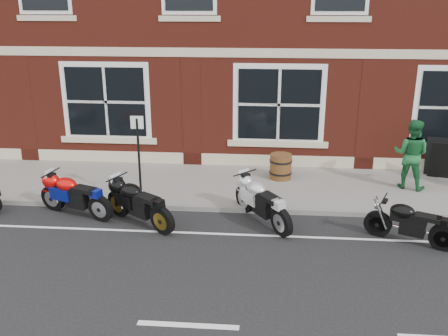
% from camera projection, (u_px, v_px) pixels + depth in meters
% --- Properties ---
extents(ground, '(80.00, 80.00, 0.00)m').
position_uv_depth(ground, '(209.00, 238.00, 10.60)').
color(ground, black).
rests_on(ground, ground).
extents(sidewalk, '(30.00, 3.00, 0.12)m').
position_uv_depth(sidewalk, '(222.00, 185.00, 13.41)').
color(sidewalk, slate).
rests_on(sidewalk, ground).
extents(kerb, '(30.00, 0.16, 0.12)m').
position_uv_depth(kerb, '(216.00, 209.00, 11.92)').
color(kerb, slate).
rests_on(kerb, ground).
extents(moto_sport_red, '(1.97, 0.87, 0.93)m').
position_uv_depth(moto_sport_red, '(75.00, 194.00, 11.56)').
color(moto_sport_red, black).
rests_on(moto_sport_red, ground).
extents(moto_sport_black, '(1.80, 1.32, 0.95)m').
position_uv_depth(moto_sport_black, '(139.00, 201.00, 11.09)').
color(moto_sport_black, black).
rests_on(moto_sport_black, ground).
extents(moto_sport_silver, '(1.30, 1.84, 0.96)m').
position_uv_depth(moto_sport_silver, '(263.00, 200.00, 11.16)').
color(moto_sport_silver, black).
rests_on(moto_sport_silver, ground).
extents(moto_naked_black, '(1.75, 0.92, 0.85)m').
position_uv_depth(moto_naked_black, '(409.00, 221.00, 10.26)').
color(moto_naked_black, black).
rests_on(moto_naked_black, ground).
extents(pedestrian_right, '(1.10, 1.01, 1.82)m').
position_uv_depth(pedestrian_right, '(411.00, 154.00, 12.80)').
color(pedestrian_right, '#1A5C2D').
rests_on(pedestrian_right, sidewalk).
extents(a_board_sign, '(0.71, 0.55, 1.05)m').
position_uv_depth(a_board_sign, '(440.00, 158.00, 13.71)').
color(a_board_sign, black).
rests_on(a_board_sign, sidewalk).
extents(barrel_planter, '(0.62, 0.62, 0.69)m').
position_uv_depth(barrel_planter, '(281.00, 166.00, 13.63)').
color(barrel_planter, '#422A11').
rests_on(barrel_planter, sidewalk).
extents(parking_sign, '(0.30, 0.06, 2.14)m').
position_uv_depth(parking_sign, '(139.00, 153.00, 11.76)').
color(parking_sign, black).
rests_on(parking_sign, sidewalk).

